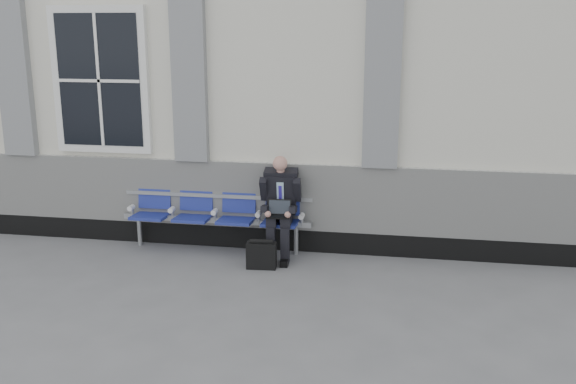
# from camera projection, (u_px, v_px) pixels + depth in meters

# --- Properties ---
(ground) EXTENTS (70.00, 70.00, 0.00)m
(ground) POSITION_uv_depth(u_px,v_px,m) (34.00, 276.00, 7.83)
(ground) COLOR slate
(ground) RESTS_ON ground
(station_building) EXTENTS (14.40, 4.40, 4.49)m
(station_building) POSITION_uv_depth(u_px,v_px,m) (135.00, 72.00, 10.59)
(station_building) COLOR silver
(station_building) RESTS_ON ground
(bench) EXTENTS (2.60, 0.47, 0.91)m
(bench) POSITION_uv_depth(u_px,v_px,m) (216.00, 210.00, 8.63)
(bench) COLOR #9EA0A3
(bench) RESTS_ON ground
(businessman) EXTENTS (0.54, 0.73, 1.35)m
(businessman) POSITION_uv_depth(u_px,v_px,m) (280.00, 202.00, 8.31)
(businessman) COLOR black
(businessman) RESTS_ON ground
(briefcase) EXTENTS (0.38, 0.18, 0.38)m
(briefcase) POSITION_uv_depth(u_px,v_px,m) (261.00, 255.00, 8.03)
(briefcase) COLOR black
(briefcase) RESTS_ON ground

